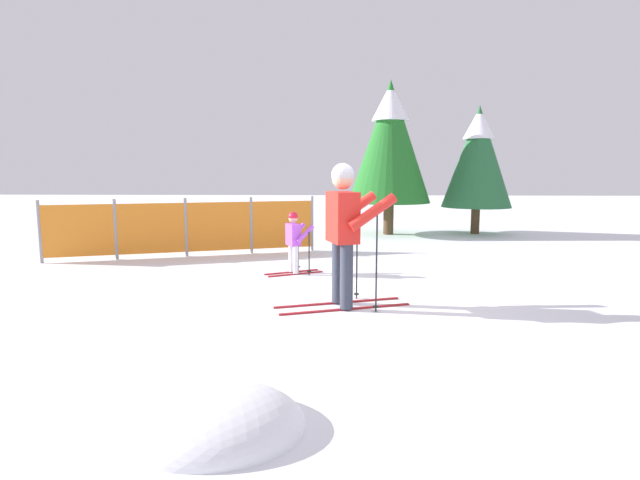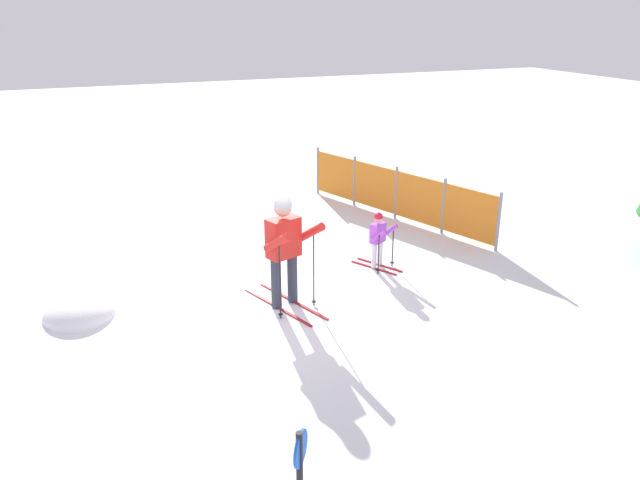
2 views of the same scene
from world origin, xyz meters
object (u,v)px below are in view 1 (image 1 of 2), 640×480
Objects in this scene: skier_child at (294,238)px; conifer_near at (390,140)px; safety_fence at (186,227)px; conifer_far at (478,155)px; skier_adult at (345,222)px.

skier_child is 6.00m from conifer_near.
safety_fence is at bearing -139.25° from conifer_near.
conifer_far is at bearing 30.59° from safety_fence.
conifer_near is at bearing 40.75° from safety_fence.
skier_child is at bearing 92.94° from skier_adult.
skier_child is 2.78m from safety_fence.
conifer_near is (2.04, 5.31, 1.90)m from skier_child.
conifer_far reaches higher than skier_child.
conifer_far is (4.39, 5.53, 1.51)m from skier_child.
conifer_far is (6.67, 3.94, 1.52)m from safety_fence.
skier_adult is 4.74m from safety_fence.
conifer_near is (4.31, 3.72, 1.91)m from safety_fence.
safety_fence is (-3.07, 3.59, -0.48)m from skier_adult.
safety_fence is at bearing 111.73° from skier_adult.
safety_fence is (-2.27, 1.59, -0.01)m from skier_child.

